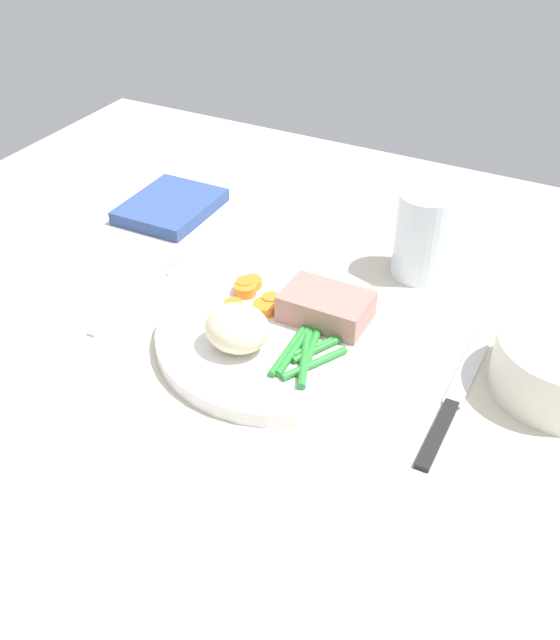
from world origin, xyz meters
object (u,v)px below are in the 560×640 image
meat_portion (327,305)px  napkin (171,206)px  knife (455,398)px  water_glass (423,240)px  dinner_plate (280,334)px  fork (139,294)px

meat_portion → napkin: bearing=154.9°
knife → water_glass: (-9.96, 18.92, 4.22)cm
dinner_plate → water_glass: 20.78cm
dinner_plate → water_glass: size_ratio=2.46×
water_glass → napkin: water_glass is taller
fork → napkin: size_ratio=1.29×
water_glass → napkin: 34.06cm
meat_portion → fork: 21.63cm
water_glass → meat_portion: bearing=-109.0°
dinner_plate → knife: size_ratio=1.23×
meat_portion → dinner_plate: bearing=-130.6°
fork → meat_portion: bearing=7.8°
dinner_plate → fork: 17.63cm
fork → knife: (36.04, -0.03, -0.00)cm
meat_portion → knife: size_ratio=0.43×
dinner_plate → napkin: (-25.39, 17.43, 0.06)cm
water_glass → fork: bearing=-144.1°
knife → napkin: napkin is taller
fork → water_glass: 32.48cm
meat_portion → knife: meat_portion is taller
fork → knife: 36.04cm
knife → water_glass: bearing=114.3°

